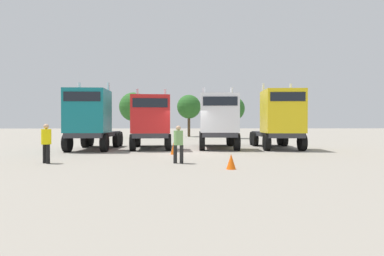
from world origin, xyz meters
name	(u,v)px	position (x,y,z in m)	size (l,w,h in m)	color
ground	(187,152)	(0.00, 0.00, 0.00)	(200.00, 200.00, 0.00)	gray
semi_truck_teal	(91,119)	(-6.07, 1.62, 1.98)	(2.59, 5.93, 4.40)	#333338
semi_truck_red	(151,122)	(-2.33, 2.28, 1.83)	(2.92, 5.96, 4.09)	#333338
semi_truck_white	(218,121)	(2.16, 2.45, 1.87)	(2.93, 6.50, 4.21)	#333338
semi_truck_yellow	(280,119)	(6.22, 2.07, 2.01)	(2.96, 6.61, 4.46)	#333338
visitor_in_hivis	(46,141)	(-6.09, -4.77, 0.97)	(0.56, 0.56, 1.69)	black
visitor_with_camera	(178,142)	(-0.47, -4.97, 0.93)	(0.50, 0.50, 1.61)	black
traffic_cone_near	(231,162)	(1.50, -6.71, 0.28)	(0.36, 0.36, 0.56)	#F2590C
traffic_cone_mid	(174,148)	(-0.75, -1.15, 0.35)	(0.36, 0.36, 0.70)	#F2590C
oak_far_left	(134,107)	(-6.20, 20.21, 3.81)	(3.60, 3.60, 5.63)	#4C3823
oak_far_centre	(189,107)	(0.74, 22.79, 3.98)	(3.19, 3.19, 5.60)	#4C3823
oak_far_right	(232,109)	(5.65, 17.26, 3.45)	(2.87, 2.87, 4.92)	#4C3823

